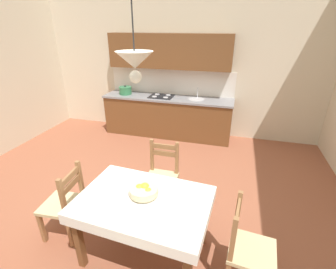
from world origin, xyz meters
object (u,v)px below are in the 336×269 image
Objects in this scene: fruit_bowl at (144,190)px; dining_table at (144,209)px; pendant_lamp at (135,61)px; kitchen_cabinetry at (168,99)px; dining_chair_window_side at (248,249)px; dining_chair_kitchen_side at (162,177)px; dining_chair_tv_side at (65,204)px.

dining_table is at bearing -76.47° from fruit_bowl.
kitchen_cabinetry is at bearing 100.66° from pendant_lamp.
pendant_lamp is (-0.05, 0.08, 1.26)m from fruit_bowl.
kitchen_cabinetry is at bearing 117.41° from dining_chair_window_side.
dining_chair_window_side is at bearing -38.87° from dining_chair_kitchen_side.
dining_table is 1.06m from dining_chair_window_side.
dining_chair_kitchen_side is 1.78m from pendant_lamp.
dining_chair_kitchen_side is at bearing 141.13° from dining_chair_window_side.
pendant_lamp reaches higher than kitchen_cabinetry.
dining_chair_tv_side is (-1.00, 0.02, -0.18)m from dining_table.
fruit_bowl is at bearing 2.55° from dining_chair_tv_side.
fruit_bowl is (0.99, 0.04, 0.37)m from dining_chair_tv_side.
dining_table is 0.20m from fruit_bowl.
dining_chair_tv_side and dining_chair_kitchen_side have the same top height.
fruit_bowl is at bearing 103.53° from dining_table.
dining_chair_kitchen_side is 1.43m from dining_chair_window_side.
dining_chair_tv_side is 1.88m from pendant_lamp.
kitchen_cabinetry is 2.47m from dining_chair_kitchen_side.
pendant_lamp reaches higher than dining_chair_tv_side.
kitchen_cabinetry is at bearing 101.41° from dining_table.
dining_chair_window_side reaches higher than dining_table.
fruit_bowl reaches higher than dining_table.
pendant_lamp reaches higher than dining_table.
dining_chair_tv_side is at bearing 178.96° from dining_table.
dining_chair_tv_side is at bearing -172.61° from pendant_lamp.
kitchen_cabinetry reaches higher than dining_chair_kitchen_side.
dining_chair_tv_side is (-0.35, -3.20, -0.41)m from kitchen_cabinetry.
dining_chair_window_side is 1.16× the size of pendant_lamp.
dining_chair_tv_side is at bearing -96.29° from kitchen_cabinetry.
kitchen_cabinetry is 3.22m from fruit_bowl.
kitchen_cabinetry is 3.36m from pendant_lamp.
dining_chair_kitchen_side is at bearing -76.25° from kitchen_cabinetry.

